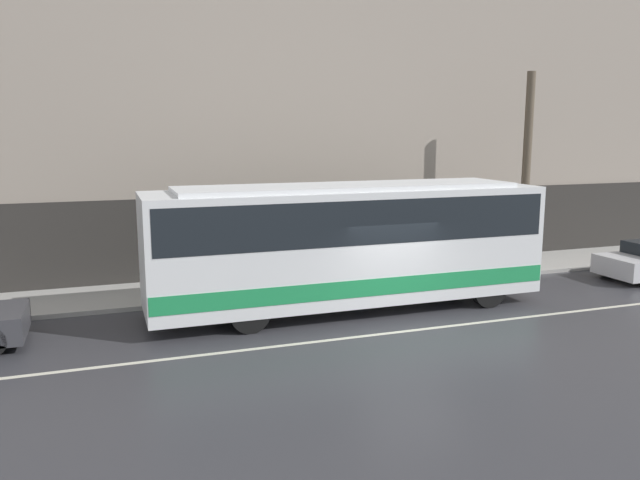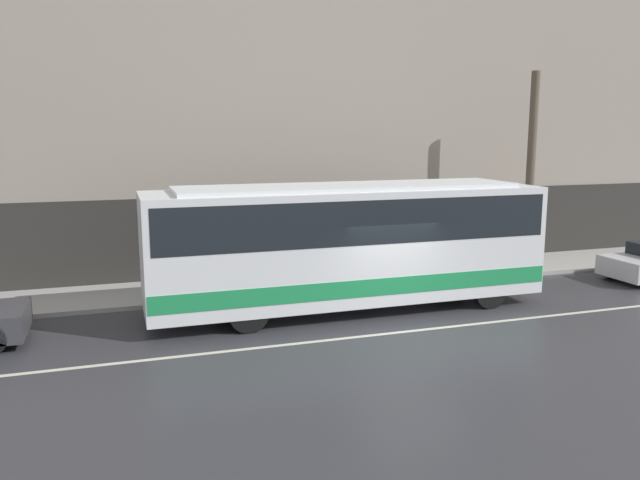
# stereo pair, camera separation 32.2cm
# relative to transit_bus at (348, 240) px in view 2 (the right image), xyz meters

# --- Properties ---
(ground_plane) EXTENTS (60.00, 60.00, 0.00)m
(ground_plane) POSITION_rel_transit_bus_xyz_m (0.77, -2.27, -1.94)
(ground_plane) COLOR #333338
(sidewalk) EXTENTS (60.00, 2.89, 0.13)m
(sidewalk) POSITION_rel_transit_bus_xyz_m (0.77, 3.18, -1.87)
(sidewalk) COLOR #A09E99
(sidewalk) RESTS_ON ground_plane
(building_facade) EXTENTS (60.00, 0.35, 11.04)m
(building_facade) POSITION_rel_transit_bus_xyz_m (0.77, 4.77, 3.39)
(building_facade) COLOR gray
(building_facade) RESTS_ON ground_plane
(lane_stripe) EXTENTS (54.00, 0.14, 0.01)m
(lane_stripe) POSITION_rel_transit_bus_xyz_m (0.77, -2.27, -1.94)
(lane_stripe) COLOR beige
(lane_stripe) RESTS_ON ground_plane
(transit_bus) EXTENTS (10.79, 2.52, 3.44)m
(transit_bus) POSITION_rel_transit_bus_xyz_m (0.00, 0.00, 0.00)
(transit_bus) COLOR white
(transit_bus) RESTS_ON ground_plane
(utility_pole_near) EXTENTS (0.29, 0.29, 6.70)m
(utility_pole_near) POSITION_rel_transit_bus_xyz_m (7.67, 2.61, 1.54)
(utility_pole_near) COLOR brown
(utility_pole_near) RESTS_ON sidewalk
(pedestrian_waiting) EXTENTS (0.36, 0.36, 1.77)m
(pedestrian_waiting) POSITION_rel_transit_bus_xyz_m (1.47, 2.48, -0.97)
(pedestrian_waiting) COLOR navy
(pedestrian_waiting) RESTS_ON sidewalk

